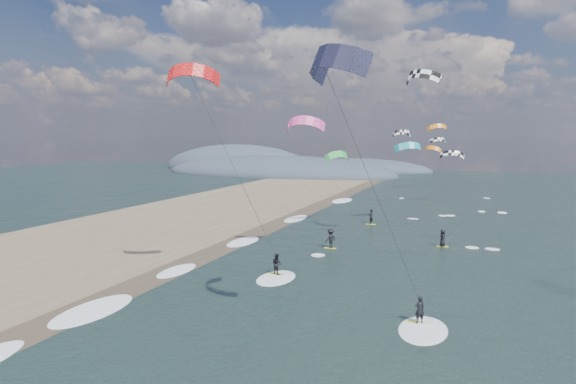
% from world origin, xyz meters
% --- Properties ---
extents(sand_strip, '(26.00, 240.00, 0.00)m').
position_xyz_m(sand_strip, '(-24.00, 10.00, 0.00)').
color(sand_strip, brown).
rests_on(sand_strip, ground).
extents(wet_sand_strip, '(3.00, 240.00, 0.00)m').
position_xyz_m(wet_sand_strip, '(-12.00, 10.00, 0.00)').
color(wet_sand_strip, '#382D23').
rests_on(wet_sand_strip, ground).
extents(coastal_hills, '(80.00, 41.00, 15.00)m').
position_xyz_m(coastal_hills, '(-44.84, 107.86, 0.00)').
color(coastal_hills, '#3D4756').
rests_on(coastal_hills, ground).
extents(kitesurfer_near_a, '(7.57, 9.24, 15.01)m').
position_xyz_m(kitesurfer_near_a, '(4.16, 6.43, 10.99)').
color(kitesurfer_near_a, gold).
rests_on(kitesurfer_near_a, ground).
extents(kitesurfer_near_b, '(6.98, 8.57, 15.56)m').
position_xyz_m(kitesurfer_near_b, '(-6.23, 12.72, 10.01)').
color(kitesurfer_near_b, gold).
rests_on(kitesurfer_near_b, ground).
extents(far_kitesurfers, '(10.75, 14.28, 1.83)m').
position_xyz_m(far_kitesurfers, '(0.02, 30.30, 0.89)').
color(far_kitesurfers, gold).
rests_on(far_kitesurfers, ground).
extents(bg_kite_field, '(13.52, 72.50, 9.52)m').
position_xyz_m(bg_kite_field, '(1.22, 57.42, 10.45)').
color(bg_kite_field, orange).
rests_on(bg_kite_field, ground).
extents(shoreline_surf, '(2.40, 79.40, 0.11)m').
position_xyz_m(shoreline_surf, '(-10.80, 14.75, 0.00)').
color(shoreline_surf, white).
rests_on(shoreline_surf, ground).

